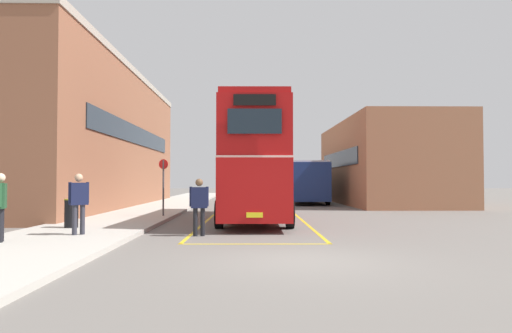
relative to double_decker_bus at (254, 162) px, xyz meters
name	(u,v)px	position (x,y,z in m)	size (l,w,h in m)	color
ground_plane	(270,212)	(0.87, 4.71, -2.51)	(135.60, 135.60, 0.00)	#66605B
sidewalk_left	(156,208)	(-5.63, 7.11, -2.44)	(4.00, 57.60, 0.14)	#B2ADA3
brick_building_left	(93,139)	(-10.03, 9.13, 1.77)	(5.74, 24.21, 8.57)	brown
depot_building_right	(383,163)	(9.69, 13.82, 0.43)	(6.71, 15.84, 5.89)	#9E6647
double_decker_bus	(254,162)	(0.00, 0.00, 0.00)	(2.92, 10.44, 4.75)	black
single_deck_bus	(304,181)	(3.90, 14.33, -0.87)	(2.86, 8.60, 3.02)	black
pedestrian_boarding	(199,202)	(-1.79, -5.41, -1.47)	(0.59, 0.31, 1.78)	black
pedestrian_waiting_near	(79,199)	(-5.22, -6.16, -1.33)	(0.53, 0.49, 1.78)	#2D2D38
pedestrian_waiting_far	(1,202)	(-6.66, -7.69, -1.34)	(0.39, 0.56, 1.77)	black
litter_bin	(71,213)	(-6.21, -4.15, -1.89)	(0.47, 0.47, 0.96)	black
bus_stop_sign	(163,181)	(-4.06, 0.84, -0.85)	(0.43, 0.14, 2.52)	#4C4C51
bay_marking_yellow	(255,225)	(-0.01, -1.93, -2.51)	(4.34, 12.45, 0.01)	gold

